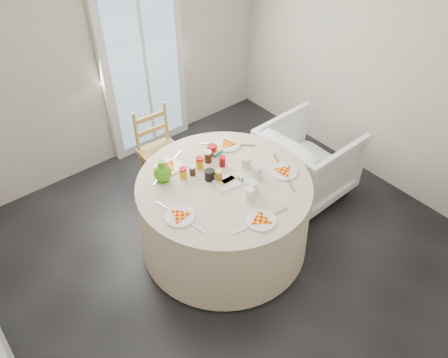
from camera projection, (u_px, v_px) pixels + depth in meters
floor at (230, 253)px, 4.07m from camera, size 4.00×4.00×0.00m
wall_back at (104, 50)px, 4.39m from camera, size 4.00×0.02×2.60m
wall_right at (391, 62)px, 4.18m from camera, size 0.02×4.00×2.60m
glass_door at (143, 63)px, 4.72m from camera, size 1.00×0.08×2.10m
table at (224, 215)px, 3.93m from camera, size 1.54×1.54×0.78m
wooden_chair at (161, 150)px, 4.51m from camera, size 0.42×0.41×0.90m
armchair at (307, 161)px, 4.50m from camera, size 0.80×0.86×0.86m
place_settings at (224, 182)px, 3.67m from camera, size 1.62×1.62×0.02m
jar_cluster at (202, 167)px, 3.74m from camera, size 0.45×0.32×0.12m
butter_tub at (216, 152)px, 3.96m from camera, size 0.12×0.10×0.04m
green_pitcher at (162, 170)px, 3.63m from camera, size 0.18×0.18×0.20m
cheese_platter at (230, 182)px, 3.67m from camera, size 0.29×0.21×0.03m
mugs_glasses at (235, 173)px, 3.69m from camera, size 0.77×0.77×0.12m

